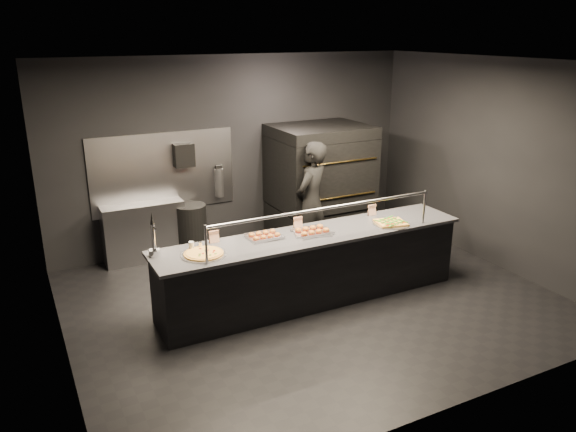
# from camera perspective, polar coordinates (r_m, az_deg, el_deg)

# --- Properties ---
(room) EXTENTS (6.04, 6.00, 3.00)m
(room) POSITION_cam_1_polar(r_m,az_deg,el_deg) (6.89, 2.26, 2.78)
(room) COLOR black
(room) RESTS_ON ground
(service_counter) EXTENTS (4.10, 0.78, 1.37)m
(service_counter) POSITION_cam_1_polar(r_m,az_deg,el_deg) (7.20, 2.51, -5.22)
(service_counter) COLOR black
(service_counter) RESTS_ON ground
(pizza_oven) EXTENTS (1.50, 1.23, 1.91)m
(pizza_oven) POSITION_cam_1_polar(r_m,az_deg,el_deg) (9.16, 3.24, 3.32)
(pizza_oven) COLOR black
(pizza_oven) RESTS_ON ground
(prep_shelf) EXTENTS (1.20, 0.35, 0.90)m
(prep_shelf) POSITION_cam_1_polar(r_m,az_deg,el_deg) (8.72, -14.40, -1.61)
(prep_shelf) COLOR #99999E
(prep_shelf) RESTS_ON ground
(towel_dispenser) EXTENTS (0.30, 0.20, 0.35)m
(towel_dispenser) POSITION_cam_1_polar(r_m,az_deg,el_deg) (8.65, -10.56, 6.10)
(towel_dispenser) COLOR black
(towel_dispenser) RESTS_ON room
(fire_extinguisher) EXTENTS (0.14, 0.14, 0.51)m
(fire_extinguisher) POSITION_cam_1_polar(r_m,az_deg,el_deg) (8.94, -7.02, 3.44)
(fire_extinguisher) COLOR #B2B2B7
(fire_extinguisher) RESTS_ON room
(beer_tap) EXTENTS (0.13, 0.19, 0.51)m
(beer_tap) POSITION_cam_1_polar(r_m,az_deg,el_deg) (6.47, -13.46, -2.77)
(beer_tap) COLOR silver
(beer_tap) RESTS_ON service_counter
(round_pizza) EXTENTS (0.52, 0.52, 0.03)m
(round_pizza) POSITION_cam_1_polar(r_m,az_deg,el_deg) (6.44, -8.57, -3.81)
(round_pizza) COLOR silver
(round_pizza) RESTS_ON service_counter
(slider_tray_a) EXTENTS (0.44, 0.34, 0.07)m
(slider_tray_a) POSITION_cam_1_polar(r_m,az_deg,el_deg) (6.89, -2.40, -2.02)
(slider_tray_a) COLOR silver
(slider_tray_a) RESTS_ON service_counter
(slider_tray_b) EXTENTS (0.54, 0.46, 0.07)m
(slider_tray_b) POSITION_cam_1_polar(r_m,az_deg,el_deg) (7.04, 2.48, -1.55)
(slider_tray_b) COLOR silver
(slider_tray_b) RESTS_ON service_counter
(square_pizza) EXTENTS (0.48, 0.48, 0.05)m
(square_pizza) POSITION_cam_1_polar(r_m,az_deg,el_deg) (7.48, 10.41, -0.69)
(square_pizza) COLOR silver
(square_pizza) RESTS_ON service_counter
(condiment_jar) EXTENTS (0.16, 0.06, 0.11)m
(condiment_jar) POSITION_cam_1_polar(r_m,az_deg,el_deg) (6.60, -9.52, -3.01)
(condiment_jar) COLOR silver
(condiment_jar) RESTS_ON service_counter
(tent_cards) EXTENTS (2.41, 0.04, 0.15)m
(tent_cards) POSITION_cam_1_polar(r_m,az_deg,el_deg) (7.21, 1.06, -0.64)
(tent_cards) COLOR white
(tent_cards) RESTS_ON service_counter
(trash_bin) EXTENTS (0.48, 0.48, 0.81)m
(trash_bin) POSITION_cam_1_polar(r_m,az_deg,el_deg) (8.80, -9.80, -1.41)
(trash_bin) COLOR black
(trash_bin) RESTS_ON ground
(worker) EXTENTS (0.80, 0.73, 1.83)m
(worker) POSITION_cam_1_polar(r_m,az_deg,el_deg) (8.31, 2.38, 1.37)
(worker) COLOR black
(worker) RESTS_ON ground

